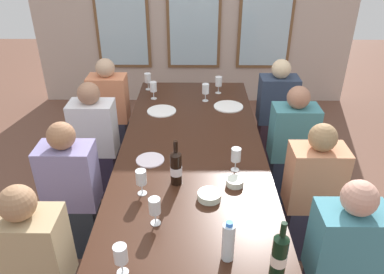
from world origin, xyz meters
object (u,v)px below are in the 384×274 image
(white_plate_2, at_px, (162,111))
(tasting_bowl_1, at_px, (209,196))
(wine_bottle_0, at_px, (279,255))
(seated_person_3, at_px, (341,265))
(wine_glass_5, at_px, (219,82))
(seated_person_6, at_px, (111,113))
(seated_person_1, at_px, (311,197))
(white_plate_0, at_px, (150,160))
(seated_person_2, at_px, (37,271))
(water_bottle, at_px, (228,242))
(wine_glass_3, at_px, (148,78))
(wine_glass_1, at_px, (121,255))
(wine_glass_6, at_px, (141,178))
(wine_glass_0, at_px, (236,156))
(seated_person_0, at_px, (73,195))
(wine_bottle_1, at_px, (176,167))
(wine_glass_4, at_px, (153,87))
(wine_glass_7, at_px, (155,207))
(seated_person_5, at_px, (291,149))
(white_plate_1, at_px, (228,107))
(dining_table, at_px, (192,151))
(seated_person_7, at_px, (276,114))
(seated_person_4, at_px, (96,144))
(tasting_bowl_0, at_px, (235,182))
(wine_glass_2, at_px, (206,90))

(white_plate_2, distance_m, tasting_bowl_1, 1.32)
(wine_bottle_0, distance_m, seated_person_3, 0.61)
(wine_glass_5, relative_size, seated_person_6, 0.16)
(seated_person_1, bearing_deg, seated_person_6, 141.46)
(white_plate_0, relative_size, seated_person_2, 0.18)
(water_bottle, xyz_separation_m, wine_glass_3, (-0.66, 2.28, 0.01))
(wine_glass_1, bearing_deg, wine_glass_6, 88.39)
(wine_glass_6, bearing_deg, seated_person_3, -17.91)
(white_plate_0, xyz_separation_m, wine_glass_5, (0.56, 1.28, 0.11))
(white_plate_2, height_order, wine_glass_0, wine_glass_0)
(white_plate_0, bearing_deg, wine_glass_0, -10.79)
(white_plate_0, xyz_separation_m, water_bottle, (0.49, -0.91, 0.11))
(seated_person_0, xyz_separation_m, seated_person_2, (0.00, -0.69, 0.00))
(wine_bottle_1, xyz_separation_m, tasting_bowl_1, (0.21, -0.16, -0.10))
(tasting_bowl_1, xyz_separation_m, wine_glass_4, (-0.50, 1.56, 0.10))
(wine_glass_6, bearing_deg, wine_glass_5, 71.08)
(wine_glass_5, distance_m, wine_glass_7, 1.99)
(wine_glass_0, distance_m, wine_glass_7, 0.74)
(seated_person_1, distance_m, seated_person_2, 1.86)
(wine_glass_4, relative_size, wine_glass_7, 1.00)
(seated_person_5, relative_size, seated_person_6, 1.00)
(wine_glass_3, relative_size, wine_glass_4, 1.00)
(wine_glass_0, height_order, wine_glass_4, same)
(tasting_bowl_1, distance_m, wine_glass_3, 1.90)
(wine_glass_3, bearing_deg, white_plate_1, -28.31)
(dining_table, distance_m, wine_bottle_1, 0.53)
(water_bottle, xyz_separation_m, wine_glass_6, (-0.50, 0.53, 0.00))
(wine_glass_6, bearing_deg, seated_person_7, 53.98)
(seated_person_6, bearing_deg, dining_table, -49.64)
(wine_bottle_1, relative_size, water_bottle, 1.33)
(seated_person_4, bearing_deg, seated_person_1, -22.91)
(seated_person_3, bearing_deg, seated_person_7, 90.00)
(white_plate_0, distance_m, seated_person_7, 1.71)
(tasting_bowl_0, height_order, wine_glass_6, wine_glass_6)
(wine_glass_0, relative_size, wine_glass_7, 1.00)
(wine_glass_2, xyz_separation_m, wine_glass_7, (-0.32, -1.73, 0.00))
(white_plate_2, bearing_deg, seated_person_4, -157.80)
(white_plate_0, relative_size, wine_glass_5, 1.18)
(wine_bottle_1, xyz_separation_m, wine_glass_4, (-0.29, 1.39, -0.00))
(seated_person_5, bearing_deg, tasting_bowl_1, -128.02)
(wine_bottle_0, xyz_separation_m, wine_glass_1, (-0.75, 0.00, -0.01))
(wine_bottle_1, distance_m, seated_person_3, 1.13)
(white_plate_2, height_order, wine_glass_1, wine_glass_1)
(wine_bottle_1, xyz_separation_m, seated_person_7, (0.96, 1.50, -0.34))
(white_plate_0, height_order, wine_bottle_0, wine_bottle_0)
(tasting_bowl_0, bearing_deg, wine_bottle_0, -79.24)
(wine_bottle_1, distance_m, wine_glass_3, 1.68)
(wine_bottle_1, relative_size, seated_person_4, 0.29)
(seated_person_2, relative_size, seated_person_6, 1.00)
(white_plate_0, relative_size, wine_glass_6, 1.18)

